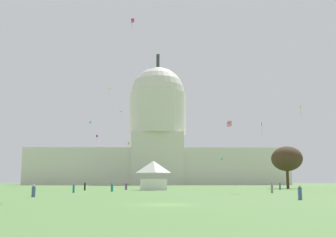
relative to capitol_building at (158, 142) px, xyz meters
name	(u,v)px	position (x,y,z in m)	size (l,w,h in m)	color
ground_plane	(166,205)	(1.45, -184.26, -22.30)	(800.00, 800.00, 0.00)	#567F42
capitol_building	(158,142)	(0.00, 0.00, 0.00)	(134.78, 29.92, 70.80)	beige
event_tent	(153,175)	(-0.36, -128.85, -19.07)	(6.11, 6.61, 6.23)	white
tree_east_far	(287,159)	(34.06, -111.48, -14.67)	(9.77, 10.78, 10.87)	#42301E
person_denim_mid_center	(280,187)	(27.56, -126.63, -21.59)	(0.49, 0.49, 1.55)	#3D5684
person_black_lawn_far_right	(85,187)	(-14.40, -132.10, -21.51)	(0.46, 0.46, 1.70)	black
person_purple_mid_left	(126,187)	(-6.34, -127.04, -21.63)	(0.67, 0.67, 1.50)	#703D93
person_grey_mid_right	(272,188)	(19.06, -151.27, -21.58)	(0.43, 0.43, 1.58)	gray
person_teal_edge_east	(74,189)	(-13.12, -149.50, -21.62)	(0.43, 0.43, 1.49)	#1E757A
person_denim_back_left	(34,191)	(-14.10, -167.97, -21.63)	(0.53, 0.53, 1.51)	#3D5684
person_teal_lawn_far_left	(112,188)	(-7.77, -141.51, -21.59)	(0.56, 0.56, 1.58)	#1E757A
person_denim_front_center	(300,193)	(15.11, -176.16, -21.63)	(0.55, 0.55, 1.50)	#3D5684
kite_red_mid	(121,113)	(-17.22, -27.05, 11.37)	(1.62, 0.98, 4.19)	red
kite_violet_mid	(97,137)	(-29.19, -20.45, 0.86)	(1.03, 0.34, 3.42)	purple
kite_gold_low	(129,144)	(-9.70, -76.80, -7.70)	(0.67, 0.32, 2.19)	gold
kite_lime_mid	(301,108)	(34.40, -122.80, -3.24)	(0.42, 0.84, 3.11)	#8CD133
kite_yellow_mid	(110,90)	(-12.11, -111.77, 3.27)	(1.37, 1.24, 2.66)	yellow
kite_black_mid	(262,126)	(34.27, -85.86, -2.50)	(0.48, 0.62, 4.01)	black
kite_pink_low	(229,124)	(12.82, -148.82, -10.74)	(0.87, 0.91, 0.97)	pink
kite_magenta_high	(133,20)	(-6.27, -114.15, 21.69)	(0.85, 0.86, 2.38)	#D1339E
kite_white_low	(189,149)	(13.36, -44.28, -6.84)	(0.97, 1.18, 4.04)	white
kite_cyan_mid	(90,122)	(-26.92, -53.67, 3.05)	(0.64, 1.04, 1.00)	#33BCDB
kite_turquoise_low	(222,159)	(31.00, -20.19, -9.78)	(1.03, 1.04, 0.91)	teal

